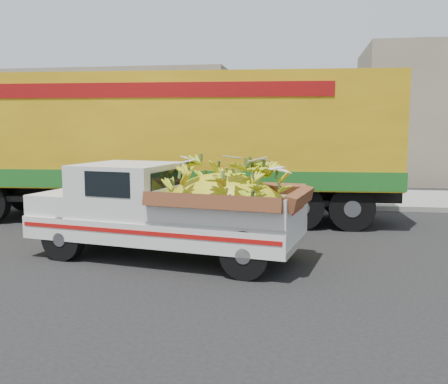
# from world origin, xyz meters

# --- Properties ---
(ground) EXTENTS (100.00, 100.00, 0.00)m
(ground) POSITION_xyz_m (0.00, 0.00, 0.00)
(ground) COLOR black
(ground) RESTS_ON ground
(curb) EXTENTS (60.00, 0.25, 0.15)m
(curb) POSITION_xyz_m (0.00, 6.17, 0.07)
(curb) COLOR gray
(curb) RESTS_ON ground
(sidewalk) EXTENTS (60.00, 4.00, 0.14)m
(sidewalk) POSITION_xyz_m (0.00, 8.27, 0.07)
(sidewalk) COLOR gray
(sidewalk) RESTS_ON ground
(building_left) EXTENTS (18.00, 6.00, 5.00)m
(building_left) POSITION_xyz_m (-8.00, 14.17, 2.50)
(building_left) COLOR gray
(building_left) RESTS_ON ground
(pickup_truck) EXTENTS (5.32, 2.73, 1.78)m
(pickup_truck) POSITION_xyz_m (2.25, -0.22, 0.96)
(pickup_truck) COLOR black
(pickup_truck) RESTS_ON ground
(semi_trailer) EXTENTS (12.04, 3.23, 3.80)m
(semi_trailer) POSITION_xyz_m (0.84, 3.72, 2.12)
(semi_trailer) COLOR black
(semi_trailer) RESTS_ON ground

